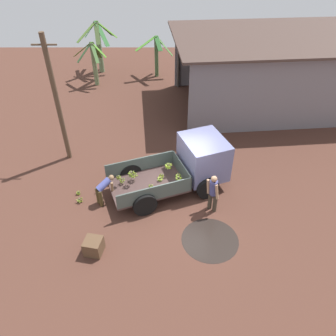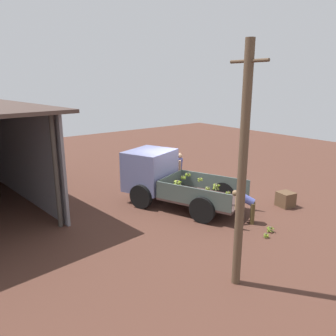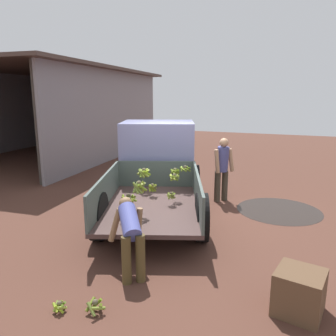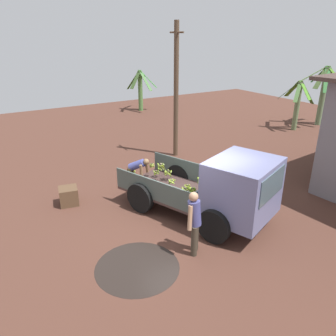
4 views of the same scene
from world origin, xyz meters
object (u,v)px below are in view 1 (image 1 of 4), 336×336
Objects in this scene: utility_pole at (57,101)px; person_foreground_visitor at (213,192)px; wooden_crate_0 at (94,246)px; banana_bunch_on_ground_1 at (80,200)px; person_worker_loading at (104,188)px; cargo_truck at (193,162)px; banana_bunch_on_ground_0 at (78,193)px.

person_foreground_visitor is (6.21, -3.40, -1.91)m from utility_pole.
banana_bunch_on_ground_1 is at bearing 112.69° from wooden_crate_0.
cargo_truck is at bearing -20.81° from person_worker_loading.
cargo_truck is at bearing 45.46° from wooden_crate_0.
person_foreground_visitor is 2.94× the size of wooden_crate_0.
wooden_crate_0 is (1.15, -2.81, 0.20)m from banana_bunch_on_ground_0.
banana_bunch_on_ground_1 is (-4.46, -1.14, -0.98)m from cargo_truck.
wooden_crate_0 reaches higher than banana_bunch_on_ground_0.
cargo_truck is at bearing 8.67° from banana_bunch_on_ground_0.
banana_bunch_on_ground_1 is (0.16, -0.44, 0.02)m from banana_bunch_on_ground_0.
banana_bunch_on_ground_1 reaches higher than banana_bunch_on_ground_0.
utility_pole is 6.29m from wooden_crate_0.
banana_bunch_on_ground_1 is at bearing -70.28° from banana_bunch_on_ground_0.
person_worker_loading reaches higher than banana_bunch_on_ground_1.
person_foreground_visitor reaches higher than person_worker_loading.
person_worker_loading reaches higher than banana_bunch_on_ground_0.
person_foreground_visitor is at bearing 25.53° from wooden_crate_0.
banana_bunch_on_ground_0 is 0.32× the size of wooden_crate_0.
banana_bunch_on_ground_0 is (-1.16, 0.40, -0.61)m from person_worker_loading.
banana_bunch_on_ground_0 is 0.46m from banana_bunch_on_ground_1.
person_foreground_visitor is 1.47× the size of person_worker_loading.
cargo_truck is 8.80× the size of wooden_crate_0.
person_worker_loading is 4.51× the size of banana_bunch_on_ground_1.
wooden_crate_0 is at bearing -68.60° from utility_pole.
banana_bunch_on_ground_0 is (0.95, -2.54, -2.75)m from utility_pole.
banana_bunch_on_ground_0 is at bearing 112.24° from wooden_crate_0.
cargo_truck reaches higher than banana_bunch_on_ground_1.
utility_pole is 22.20× the size of banana_bunch_on_ground_1.
banana_bunch_on_ground_1 is at bearing -51.53° from person_foreground_visitor.
banana_bunch_on_ground_1 is at bearing 173.52° from cargo_truck.
person_foreground_visitor is at bearing -9.21° from banana_bunch_on_ground_0.
banana_bunch_on_ground_0 is at bearing -56.06° from person_foreground_visitor.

